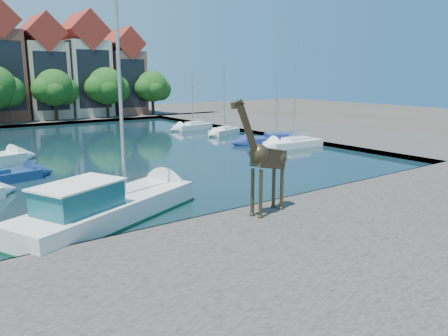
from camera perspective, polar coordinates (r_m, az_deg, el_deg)
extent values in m
plane|color=#38332B|center=(24.59, 7.22, -5.04)|extent=(160.00, 160.00, 0.00)
cube|color=black|center=(44.69, -14.33, 2.50)|extent=(38.00, 50.00, 0.08)
cube|color=#4F4A45|center=(20.29, 21.05, -8.80)|extent=(50.00, 14.00, 0.50)
cube|color=#4F4A45|center=(75.12, -23.57, 5.80)|extent=(60.00, 16.00, 0.50)
cube|color=#4F4A45|center=(58.56, 9.04, 5.14)|extent=(14.00, 52.00, 0.50)
cube|color=brown|center=(74.04, -27.08, 10.66)|extent=(5.39, 9.00, 13.00)
cube|color=black|center=(69.62, -26.46, 10.71)|extent=(4.40, 0.05, 9.75)
cube|color=#C2AB8A|center=(75.26, -22.46, 10.49)|extent=(5.88, 9.00, 11.50)
cube|color=maroon|center=(75.51, -22.90, 15.84)|extent=(5.94, 9.18, 5.94)
cube|color=black|center=(70.93, -21.56, 10.51)|extent=(4.80, 0.05, 8.62)
cube|color=beige|center=(77.09, -17.71, 11.03)|extent=(6.37, 9.00, 12.00)
cube|color=maroon|center=(77.38, -18.07, 16.53)|extent=(6.43, 9.18, 6.43)
cube|color=black|center=(72.86, -16.56, 11.07)|extent=(5.20, 0.05, 9.00)
cube|color=brown|center=(79.42, -13.16, 10.76)|extent=(5.39, 9.00, 10.50)
cube|color=maroon|center=(79.57, -13.39, 15.41)|extent=(5.44, 9.18, 5.44)
cube|color=black|center=(75.33, -11.79, 10.76)|extent=(4.40, 0.05, 7.88)
sphere|color=#123810|center=(68.92, -26.35, 8.96)|extent=(4.50, 4.50, 4.50)
cylinder|color=#332114|center=(70.12, -21.09, 7.14)|extent=(0.50, 0.50, 3.20)
sphere|color=#123810|center=(69.96, -21.29, 9.76)|extent=(5.40, 5.40, 5.40)
sphere|color=#123810|center=(70.70, -20.04, 9.43)|extent=(4.05, 4.05, 4.05)
sphere|color=#123810|center=(69.21, -22.38, 9.43)|extent=(3.78, 3.78, 3.78)
cylinder|color=#332114|center=(72.61, -14.95, 7.68)|extent=(0.50, 0.50, 3.20)
sphere|color=#123810|center=(72.45, -15.10, 10.31)|extent=(5.80, 5.80, 5.80)
sphere|color=#123810|center=(73.39, -13.87, 9.94)|extent=(4.35, 4.35, 4.35)
sphere|color=#123810|center=(71.52, -16.17, 10.00)|extent=(4.06, 4.06, 4.06)
cylinder|color=#332114|center=(75.87, -9.27, 8.10)|extent=(0.50, 0.50, 3.20)
sphere|color=#123810|center=(75.72, -9.35, 10.49)|extent=(5.20, 5.20, 5.20)
sphere|color=#123810|center=(76.72, -8.39, 10.15)|extent=(3.90, 3.90, 3.90)
sphere|color=#123810|center=(74.73, -10.20, 10.24)|extent=(3.64, 3.64, 3.64)
cylinder|color=#3B2F1D|center=(20.74, 4.82, -3.42)|extent=(0.18, 0.18, 2.35)
cylinder|color=#3B2F1D|center=(21.02, 3.74, -3.19)|extent=(0.18, 0.18, 2.35)
cylinder|color=#3B2F1D|center=(22.16, 7.55, -2.46)|extent=(0.18, 0.18, 2.35)
cylinder|color=#3B2F1D|center=(22.43, 6.50, -2.26)|extent=(0.18, 0.18, 2.35)
cube|color=#3B2F1D|center=(21.28, 5.87, 1.29)|extent=(2.36, 1.11, 1.37)
cylinder|color=#3B2F1D|center=(19.71, 3.17, 4.97)|extent=(1.54, 0.67, 2.43)
cube|color=#3B2F1D|center=(18.97, 1.70, 8.32)|extent=(0.68, 0.34, 0.37)
cube|color=silver|center=(22.24, -14.84, -5.11)|extent=(10.59, 6.96, 1.40)
cube|color=#15535C|center=(20.79, -18.46, -3.90)|extent=(4.23, 3.55, 1.30)
cylinder|color=#B2B2B7|center=(22.16, -13.45, 10.09)|extent=(0.17, 0.17, 10.79)
cube|color=white|center=(44.48, 9.06, 3.29)|extent=(6.32, 2.55, 0.84)
cube|color=white|center=(44.44, 9.07, 3.64)|extent=(2.80, 1.68, 0.47)
cylinder|color=#B2B2B7|center=(43.99, 9.29, 10.14)|extent=(0.11, 0.11, 10.16)
cube|color=navy|center=(45.86, 6.80, 3.73)|extent=(7.16, 4.78, 1.01)
cube|color=navy|center=(45.81, 6.81, 4.14)|extent=(3.37, 2.67, 0.56)
cylinder|color=#B2B2B7|center=(45.38, 7.00, 11.78)|extent=(0.14, 0.14, 12.29)
cube|color=silver|center=(53.13, 0.04, 4.85)|extent=(4.82, 3.03, 0.82)
cube|color=silver|center=(53.09, 0.04, 5.15)|extent=(2.25, 1.72, 0.46)
cylinder|color=#B2B2B7|center=(52.75, 0.04, 9.51)|extent=(0.11, 0.11, 8.17)
cube|color=silver|center=(58.37, -4.08, 5.50)|extent=(5.65, 2.77, 0.88)
cube|color=silver|center=(58.33, -4.08, 5.79)|extent=(2.55, 1.70, 0.49)
cylinder|color=#B2B2B7|center=(58.06, -4.13, 9.05)|extent=(0.12, 0.12, 6.75)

